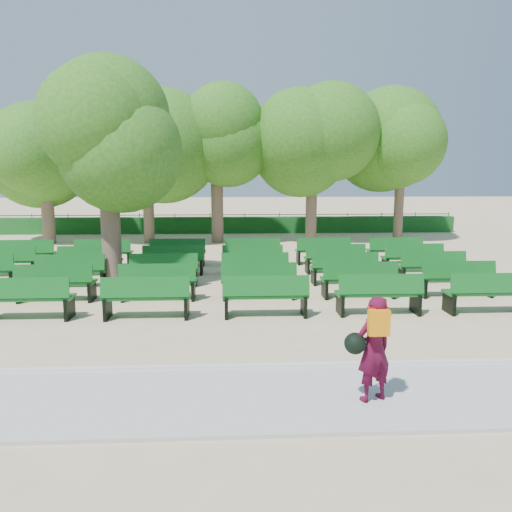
{
  "coord_description": "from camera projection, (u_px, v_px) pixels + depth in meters",
  "views": [
    {
      "loc": [
        0.14,
        -14.27,
        3.27
      ],
      "look_at": [
        0.84,
        -1.0,
        1.1
      ],
      "focal_mm": 35.0,
      "sensor_mm": 36.0,
      "label": 1
    }
  ],
  "objects": [
    {
      "name": "ground",
      "position": [
        226.0,
        288.0,
        14.58
      ],
      "size": [
        120.0,
        120.0,
        0.0
      ],
      "primitive_type": "plane",
      "color": "#CBB287"
    },
    {
      "name": "paving",
      "position": [
        222.0,
        399.0,
        7.28
      ],
      "size": [
        30.0,
        2.2,
        0.06
      ],
      "primitive_type": "cube",
      "color": "#B4B3AF",
      "rests_on": "ground"
    },
    {
      "name": "curb",
      "position": [
        223.0,
        368.0,
        8.41
      ],
      "size": [
        30.0,
        0.12,
        0.1
      ],
      "primitive_type": "cube",
      "color": "silver",
      "rests_on": "ground"
    },
    {
      "name": "hedge",
      "position": [
        227.0,
        225.0,
        28.31
      ],
      "size": [
        26.0,
        0.7,
        0.9
      ],
      "primitive_type": "cube",
      "color": "#15551D",
      "rests_on": "ground"
    },
    {
      "name": "fence",
      "position": [
        228.0,
        232.0,
        28.77
      ],
      "size": [
        26.0,
        0.1,
        1.02
      ],
      "primitive_type": null,
      "color": "black",
      "rests_on": "ground"
    },
    {
      "name": "tree_line",
      "position": [
        227.0,
        242.0,
        24.44
      ],
      "size": [
        21.8,
        6.8,
        7.04
      ],
      "primitive_type": null,
      "color": "#37731F",
      "rests_on": "ground"
    },
    {
      "name": "bench_array",
      "position": [
        212.0,
        282.0,
        14.93
      ],
      "size": [
        2.01,
        0.69,
        1.25
      ],
      "rotation": [
        0.0,
        0.0,
        -0.04
      ],
      "color": "#105D1C",
      "rests_on": "ground"
    },
    {
      "name": "tree_among",
      "position": [
        107.0,
        143.0,
        14.26
      ],
      "size": [
        4.22,
        4.22,
        6.1
      ],
      "color": "brown",
      "rests_on": "ground"
    },
    {
      "name": "person",
      "position": [
        373.0,
        347.0,
        7.05
      ],
      "size": [
        0.77,
        0.56,
        1.54
      ],
      "rotation": [
        0.0,
        0.0,
        3.54
      ],
      "color": "#470A22",
      "rests_on": "ground"
    }
  ]
}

